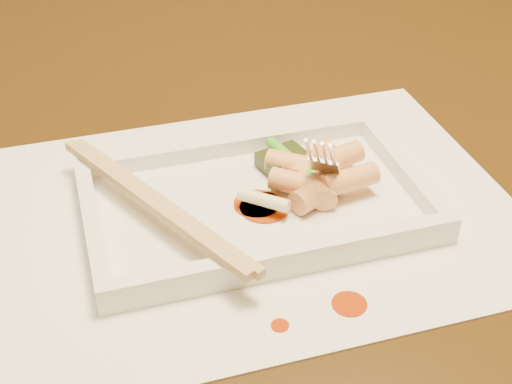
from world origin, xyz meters
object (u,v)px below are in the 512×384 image
object	(u,v)px
placemat	(256,211)
chopstick_a	(148,203)
plate_base	(256,207)
table	(241,191)
fork	(338,94)

from	to	relation	value
placemat	chopstick_a	xyz separation A→B (m)	(-0.08, 0.00, 0.03)
placemat	plate_base	bearing A→B (deg)	180.00
plate_base	chopstick_a	world-z (taller)	chopstick_a
table	chopstick_a	size ratio (longest dim) A/B	6.42
placemat	chopstick_a	distance (m)	0.09
placemat	plate_base	world-z (taller)	plate_base
fork	chopstick_a	bearing A→B (deg)	-173.25
table	placemat	bearing A→B (deg)	-101.30
chopstick_a	table	bearing A→B (deg)	54.98
placemat	chopstick_a	bearing A→B (deg)	180.00
table	placemat	xyz separation A→B (m)	(-0.03, -0.16, 0.10)
table	plate_base	size ratio (longest dim) A/B	5.38
chopstick_a	fork	distance (m)	0.16
plate_base	table	bearing A→B (deg)	78.70
placemat	fork	world-z (taller)	fork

